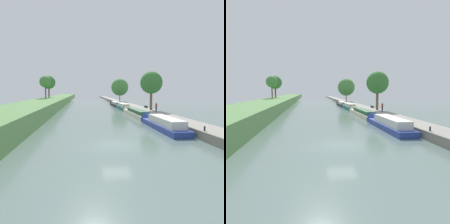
% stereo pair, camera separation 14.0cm
% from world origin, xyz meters
% --- Properties ---
extents(ground_plane, '(160.00, 160.00, 0.00)m').
position_xyz_m(ground_plane, '(0.00, 0.00, 0.00)').
color(ground_plane, slate).
extents(right_towpath, '(3.24, 260.00, 0.81)m').
position_xyz_m(right_towpath, '(9.99, 0.00, 0.41)').
color(right_towpath, gray).
rests_on(right_towpath, ground_plane).
extents(stone_quay, '(0.25, 260.00, 0.86)m').
position_xyz_m(stone_quay, '(8.25, 0.00, 0.43)').
color(stone_quay, gray).
rests_on(stone_quay, ground_plane).
extents(narrowboat_blue, '(2.18, 12.30, 2.23)m').
position_xyz_m(narrowboat_blue, '(6.81, 7.62, 0.60)').
color(narrowboat_blue, '#283D93').
rests_on(narrowboat_blue, ground_plane).
extents(narrowboat_cream, '(1.92, 15.55, 1.85)m').
position_xyz_m(narrowboat_cream, '(6.83, 21.38, 0.53)').
color(narrowboat_cream, beige).
rests_on(narrowboat_cream, ground_plane).
extents(narrowboat_teal, '(1.86, 12.03, 1.99)m').
position_xyz_m(narrowboat_teal, '(7.01, 36.16, 0.61)').
color(narrowboat_teal, '#195B60').
rests_on(narrowboat_teal, ground_plane).
extents(narrowboat_black, '(1.87, 11.46, 1.86)m').
position_xyz_m(narrowboat_black, '(6.95, 48.48, 0.52)').
color(narrowboat_black, black).
rests_on(narrowboat_black, ground_plane).
extents(tree_rightbank_midnear, '(4.44, 4.44, 7.66)m').
position_xyz_m(tree_rightbank_midnear, '(10.71, 24.04, 6.21)').
color(tree_rightbank_midnear, brown).
rests_on(tree_rightbank_midnear, right_towpath).
extents(tree_rightbank_midfar, '(6.10, 6.10, 8.08)m').
position_xyz_m(tree_rightbank_midfar, '(10.17, 58.50, 5.84)').
color(tree_rightbank_midfar, brown).
rests_on(tree_rightbank_midfar, right_towpath).
extents(tree_leftbank_downstream, '(3.48, 3.48, 6.76)m').
position_xyz_m(tree_leftbank_downstream, '(-14.05, 49.49, 7.25)').
color(tree_leftbank_downstream, '#4C3828').
rests_on(tree_leftbank_downstream, left_grassy_bank).
extents(tree_leftbank_upstream, '(4.53, 4.53, 7.45)m').
position_xyz_m(tree_leftbank_upstream, '(-14.50, 58.82, 7.42)').
color(tree_leftbank_upstream, '#4C3828').
rests_on(tree_leftbank_upstream, left_grassy_bank).
extents(person_walking, '(0.34, 0.34, 1.66)m').
position_xyz_m(person_walking, '(10.48, 20.17, 1.68)').
color(person_walking, '#282D42').
rests_on(person_walking, right_towpath).
extents(mooring_bollard_near, '(0.16, 0.16, 0.45)m').
position_xyz_m(mooring_bollard_near, '(8.68, 1.00, 1.04)').
color(mooring_bollard_near, black).
rests_on(mooring_bollard_near, right_towpath).
extents(mooring_bollard_far, '(0.16, 0.16, 0.45)m').
position_xyz_m(mooring_bollard_far, '(8.68, 53.63, 1.04)').
color(mooring_bollard_far, black).
rests_on(mooring_bollard_far, right_towpath).
extents(park_bench, '(0.44, 1.50, 0.47)m').
position_xyz_m(park_bench, '(11.16, 29.01, 1.16)').
color(park_bench, '#333338').
rests_on(park_bench, right_towpath).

